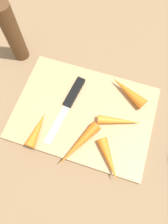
{
  "coord_description": "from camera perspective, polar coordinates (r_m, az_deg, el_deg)",
  "views": [
    {
      "loc": [
        -0.06,
        0.19,
        0.51
      ],
      "look_at": [
        0.0,
        0.0,
        0.01
      ],
      "focal_mm": 32.67,
      "sensor_mm": 36.0,
      "label": 1
    }
  ],
  "objects": [
    {
      "name": "carrot_shortest",
      "position": [
        0.52,
        -12.9,
        -4.67
      ],
      "size": [
        0.03,
        0.09,
        0.03
      ],
      "primitive_type": "cone",
      "rotation": [
        0.0,
        1.57,
        4.67
      ],
      "color": "orange",
      "rests_on": "cutting_board"
    },
    {
      "name": "pepper_grinder",
      "position": [
        0.6,
        -19.32,
        19.98
      ],
      "size": [
        0.04,
        0.04,
        0.18
      ],
      "primitive_type": "cylinder",
      "color": "brown",
      "rests_on": "ground_plane"
    },
    {
      "name": "carrot_long",
      "position": [
        0.52,
        9.83,
        -2.95
      ],
      "size": [
        0.11,
        0.05,
        0.02
      ],
      "primitive_type": "cone",
      "rotation": [
        0.0,
        1.57,
        3.37
      ],
      "color": "orange",
      "rests_on": "cutting_board"
    },
    {
      "name": "knife",
      "position": [
        0.55,
        -3.31,
        4.45
      ],
      "size": [
        0.05,
        0.2,
        0.01
      ],
      "rotation": [
        0.0,
        0.0,
        1.44
      ],
      "color": "#B7B7BC",
      "rests_on": "cutting_board"
    },
    {
      "name": "carrot_longest",
      "position": [
        0.5,
        -1.62,
        -9.09
      ],
      "size": [
        0.08,
        0.13,
        0.03
      ],
      "primitive_type": "cone",
      "rotation": [
        0.0,
        1.57,
        1.13
      ],
      "color": "orange",
      "rests_on": "cutting_board"
    },
    {
      "name": "cutting_board",
      "position": [
        0.54,
        0.0,
        -0.23
      ],
      "size": [
        0.36,
        0.26,
        0.01
      ],
      "primitive_type": "cube",
      "color": "tan",
      "rests_on": "ground_plane"
    },
    {
      "name": "carrot_medium",
      "position": [
        0.56,
        12.18,
        5.7
      ],
      "size": [
        0.11,
        0.08,
        0.03
      ],
      "primitive_type": "cone",
      "rotation": [
        0.0,
        1.57,
        5.78
      ],
      "color": "orange",
      "rests_on": "cutting_board"
    },
    {
      "name": "ground_plane",
      "position": [
        0.55,
        0.0,
        -0.46
      ],
      "size": [
        1.4,
        1.4,
        0.0
      ],
      "primitive_type": "plane",
      "color": "#8C6D4C"
    },
    {
      "name": "carrot_short",
      "position": [
        0.49,
        7.03,
        -13.02
      ],
      "size": [
        0.08,
        0.1,
        0.03
      ],
      "primitive_type": "cone",
      "rotation": [
        0.0,
        1.57,
        2.19
      ],
      "color": "orange",
      "rests_on": "cutting_board"
    }
  ]
}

